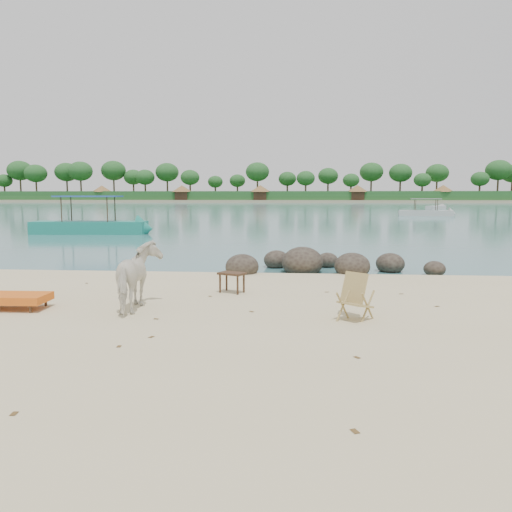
% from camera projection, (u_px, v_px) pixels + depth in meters
% --- Properties ---
extents(water, '(400.00, 400.00, 0.00)m').
position_uv_depth(water, '(292.00, 206.00, 97.09)').
color(water, '#3B6F77').
rests_on(water, ground).
extents(far_shore, '(420.00, 90.00, 1.40)m').
position_uv_depth(far_shore, '(295.00, 201.00, 176.21)').
color(far_shore, tan).
rests_on(far_shore, ground).
extents(far_scenery, '(420.00, 18.00, 9.50)m').
position_uv_depth(far_scenery, '(294.00, 191.00, 142.88)').
color(far_scenery, '#1E4C1E').
rests_on(far_scenery, ground).
extents(boulders, '(6.17, 2.79, 0.91)m').
position_uv_depth(boulders, '(316.00, 265.00, 14.57)').
color(boulders, '#2B231D').
rests_on(boulders, ground).
extents(cow, '(0.82, 1.57, 1.28)m').
position_uv_depth(cow, '(139.00, 278.00, 9.47)').
color(cow, white).
rests_on(cow, ground).
extents(side_table, '(0.66, 0.56, 0.46)m').
position_uv_depth(side_table, '(232.00, 284.00, 11.14)').
color(side_table, '#352215').
rests_on(side_table, ground).
extents(lounge_chair, '(2.15, 0.80, 0.64)m').
position_uv_depth(lounge_chair, '(3.00, 294.00, 9.56)').
color(lounge_chair, orange).
rests_on(lounge_chair, ground).
extents(deck_chair, '(0.76, 0.76, 0.81)m').
position_uv_depth(deck_chair, '(355.00, 299.00, 8.70)').
color(deck_chair, tan).
rests_on(deck_chair, ground).
extents(boat_near, '(7.40, 2.05, 3.55)m').
position_uv_depth(boat_near, '(88.00, 202.00, 28.70)').
color(boat_near, '#197C6C').
rests_on(boat_near, water).
extents(boat_mid, '(6.22, 1.99, 2.98)m').
position_uv_depth(boat_mid, '(426.00, 201.00, 52.53)').
color(boat_mid, '#B4B5B1').
rests_on(boat_mid, water).
extents(boat_far, '(4.35, 4.92, 0.62)m').
position_uv_depth(boat_far, '(436.00, 207.00, 76.78)').
color(boat_far, beige).
rests_on(boat_far, water).
extents(dead_leaves, '(8.08, 7.45, 0.00)m').
position_uv_depth(dead_leaves, '(217.00, 328.00, 8.30)').
color(dead_leaves, brown).
rests_on(dead_leaves, ground).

